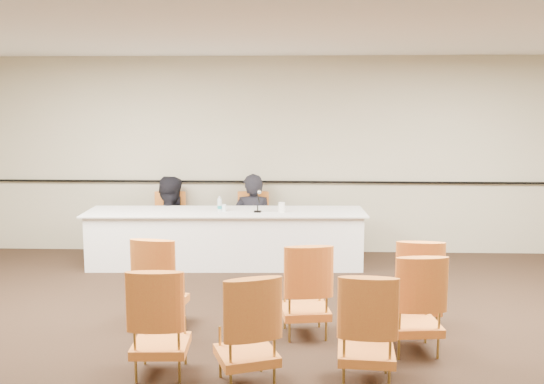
% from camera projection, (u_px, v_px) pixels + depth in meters
% --- Properties ---
extents(floor, '(10.00, 10.00, 0.00)m').
position_uv_depth(floor, '(283.00, 357.00, 5.52)').
color(floor, black).
rests_on(floor, ground).
extents(ceiling, '(10.00, 10.00, 0.00)m').
position_uv_depth(ceiling, '(284.00, 18.00, 5.09)').
color(ceiling, silver).
rests_on(ceiling, ground).
extents(wall_back, '(10.00, 0.04, 3.00)m').
position_uv_depth(wall_back, '(289.00, 156.00, 9.26)').
color(wall_back, '#B0A88A').
rests_on(wall_back, ground).
extents(wall_rail, '(9.80, 0.04, 0.03)m').
position_uv_depth(wall_rail, '(289.00, 182.00, 9.28)').
color(wall_rail, black).
rests_on(wall_rail, wall_back).
extents(panel_table, '(3.96, 1.05, 0.79)m').
position_uv_depth(panel_table, '(226.00, 238.00, 8.60)').
color(panel_table, white).
rests_on(panel_table, ground).
extents(panelist_main, '(0.64, 0.43, 1.71)m').
position_uv_depth(panelist_main, '(253.00, 230.00, 9.17)').
color(panelist_main, black).
rests_on(panelist_main, ground).
extents(panelist_main_chair, '(0.52, 0.52, 0.95)m').
position_uv_depth(panelist_main_chair, '(253.00, 225.00, 9.16)').
color(panelist_main_chair, '#D45626').
rests_on(panelist_main_chair, ground).
extents(panelist_second, '(0.92, 0.75, 1.76)m').
position_uv_depth(panelist_second, '(169.00, 234.00, 9.18)').
color(panelist_second, black).
rests_on(panelist_second, ground).
extents(panelist_second_chair, '(0.52, 0.52, 0.95)m').
position_uv_depth(panelist_second_chair, '(169.00, 225.00, 9.16)').
color(panelist_second_chair, '#D45626').
rests_on(panelist_second_chair, ground).
extents(papers, '(0.30, 0.23, 0.00)m').
position_uv_depth(papers, '(261.00, 211.00, 8.53)').
color(papers, silver).
rests_on(papers, panel_table).
extents(microphone, '(0.13, 0.22, 0.30)m').
position_uv_depth(microphone, '(258.00, 202.00, 8.42)').
color(microphone, black).
rests_on(microphone, panel_table).
extents(water_bottle, '(0.08, 0.08, 0.21)m').
position_uv_depth(water_bottle, '(220.00, 204.00, 8.50)').
color(water_bottle, teal).
rests_on(water_bottle, panel_table).
extents(drinking_glass, '(0.09, 0.09, 0.10)m').
position_uv_depth(drinking_glass, '(224.00, 208.00, 8.51)').
color(drinking_glass, white).
rests_on(drinking_glass, panel_table).
extents(coffee_cup, '(0.11, 0.11, 0.14)m').
position_uv_depth(coffee_cup, '(282.00, 207.00, 8.43)').
color(coffee_cup, white).
rests_on(coffee_cup, panel_table).
extents(aud_chair_front_left, '(0.57, 0.57, 0.95)m').
position_uv_depth(aud_chair_front_left, '(161.00, 281.00, 6.25)').
color(aud_chair_front_left, '#D45626').
rests_on(aud_chair_front_left, ground).
extents(aud_chair_front_mid, '(0.57, 0.57, 0.95)m').
position_uv_depth(aud_chair_front_mid, '(305.00, 289.00, 5.98)').
color(aud_chair_front_mid, '#D45626').
rests_on(aud_chair_front_mid, ground).
extents(aud_chair_front_right, '(0.54, 0.54, 0.95)m').
position_uv_depth(aud_chair_front_right, '(417.00, 283.00, 6.17)').
color(aud_chair_front_right, '#D45626').
rests_on(aud_chair_front_right, ground).
extents(aud_chair_back_left, '(0.52, 0.52, 0.95)m').
position_uv_depth(aud_chair_back_left, '(160.00, 320.00, 5.12)').
color(aud_chair_back_left, '#D45626').
rests_on(aud_chair_back_left, ground).
extents(aud_chair_back_mid, '(0.64, 0.64, 0.95)m').
position_uv_depth(aud_chair_back_mid, '(246.00, 328.00, 4.92)').
color(aud_chair_back_mid, '#D45626').
rests_on(aud_chair_back_mid, ground).
extents(aud_chair_back_right, '(0.54, 0.54, 0.95)m').
position_uv_depth(aud_chair_back_right, '(366.00, 327.00, 4.96)').
color(aud_chair_back_right, '#D45626').
rests_on(aud_chair_back_right, ground).
extents(aud_chair_extra, '(0.55, 0.55, 0.95)m').
position_uv_depth(aud_chair_extra, '(414.00, 302.00, 5.58)').
color(aud_chair_extra, '#D45626').
rests_on(aud_chair_extra, ground).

